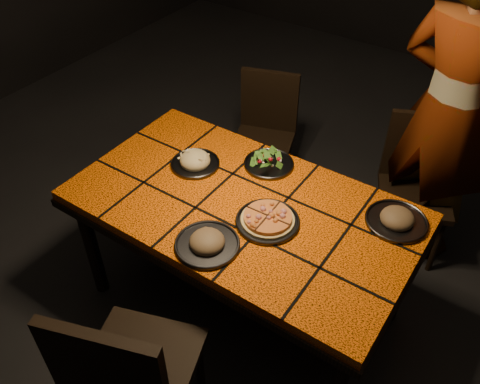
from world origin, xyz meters
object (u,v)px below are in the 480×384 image
Objects in this scene: diner at (447,113)px; plate_pasta at (195,162)px; dining_table at (242,215)px; chair_far_left at (265,127)px; chair_far_right at (416,177)px; chair_near at (128,373)px; plate_pizza at (268,220)px.

diner reaches higher than plate_pasta.
diner reaches higher than dining_table.
chair_far_left is (-0.45, 0.94, -0.19)m from dining_table.
chair_far_right is 3.47× the size of plate_pasta.
plate_pasta is at bearing 63.45° from diner.
plate_pasta is at bearing -85.49° from chair_near.
chair_near reaches higher than plate_pasta.
dining_table is at bearing -15.81° from plate_pasta.
plate_pasta is at bearing -160.49° from chair_far_right.
chair_near is 1.17× the size of chair_far_left.
dining_table is 1.06m from chair_far_left.
dining_table is 0.39m from plate_pasta.
plate_pizza reaches higher than dining_table.
chair_far_left is (-0.51, 1.81, -0.08)m from chair_near.
chair_far_left is 1.20m from plate_pizza.
plate_pasta reaches higher than plate_pizza.
chair_near is 1.90m from chair_far_right.
dining_table is at bearing -143.71° from chair_far_right.
plate_pizza is at bearing 87.40° from diner.
chair_near is 0.85m from plate_pizza.
plate_pizza is at bearing -76.71° from chair_far_left.
plate_pizza is (0.62, -0.99, 0.29)m from chair_far_left.
plate_pizza is (-0.43, -1.09, -0.14)m from diner.
dining_table is 0.20m from plate_pizza.
plate_pasta is (-0.95, -0.94, -0.14)m from diner.
dining_table is 0.88m from chair_near.
chair_near is 0.54× the size of diner.
diner reaches higher than chair_far_right.
chair_far_right reaches higher than chair_far_left.
diner is (0.05, 0.07, 0.41)m from chair_far_right.
diner is at bearing 68.65° from plate_pizza.
chair_far_left is at bearing -93.03° from chair_near.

